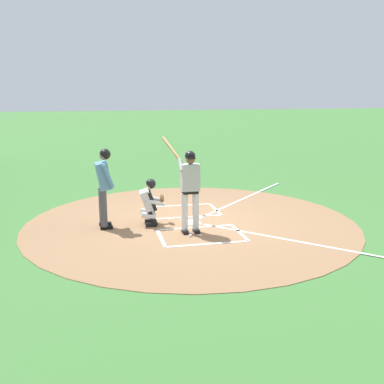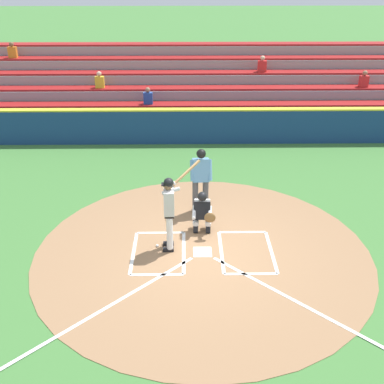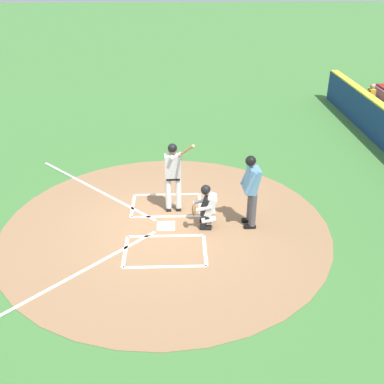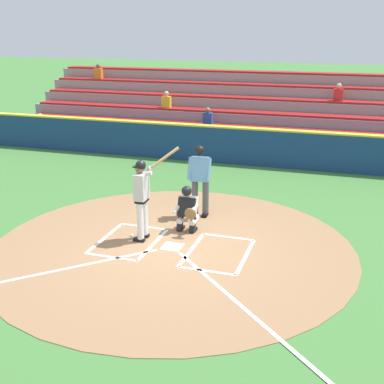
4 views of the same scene
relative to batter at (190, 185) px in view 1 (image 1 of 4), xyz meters
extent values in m
plane|color=#427A38|center=(-0.77, 0.20, -1.10)|extent=(120.00, 120.00, 0.00)
cylinder|color=#99704C|center=(-0.77, 0.20, -1.09)|extent=(8.00, 8.00, 0.01)
cube|color=white|center=(-0.77, 0.20, -1.08)|extent=(0.44, 0.44, 0.01)
cube|color=white|center=(-1.82, -0.70, -1.08)|extent=(1.20, 0.08, 0.01)
cube|color=white|center=(-1.82, 1.10, -1.08)|extent=(1.20, 0.08, 0.01)
cube|color=white|center=(-1.22, 0.20, -1.08)|extent=(0.08, 1.80, 0.01)
cube|color=white|center=(-2.42, 0.20, -1.08)|extent=(0.08, 1.80, 0.01)
cube|color=white|center=(0.28, -0.70, -1.08)|extent=(1.20, 0.08, 0.01)
cube|color=white|center=(0.28, 1.10, -1.08)|extent=(1.20, 0.08, 0.01)
cube|color=white|center=(-0.32, 0.20, -1.08)|extent=(0.08, 1.80, 0.01)
cube|color=white|center=(0.88, 0.20, -1.08)|extent=(0.08, 1.80, 0.01)
cube|color=white|center=(1.33, 2.30, -1.08)|extent=(3.73, 3.73, 0.01)
cube|color=white|center=(-2.87, 2.30, -1.08)|extent=(3.73, 3.73, 0.01)
cylinder|color=white|center=(0.01, 0.14, -0.60)|extent=(0.15, 0.15, 0.84)
cube|color=black|center=(0.05, 0.14, -1.05)|extent=(0.26, 0.13, 0.09)
cylinder|color=white|center=(0.01, -0.12, -0.60)|extent=(0.15, 0.15, 0.84)
cube|color=black|center=(0.05, -0.12, -1.05)|extent=(0.26, 0.13, 0.09)
cube|color=black|center=(0.01, 0.01, -0.13)|extent=(0.23, 0.34, 0.10)
cube|color=#BCBCBC|center=(0.01, 0.01, 0.18)|extent=(0.25, 0.41, 0.60)
sphere|color=brown|center=(0.03, 0.01, 0.59)|extent=(0.21, 0.21, 0.21)
sphere|color=black|center=(0.01, 0.01, 0.66)|extent=(0.23, 0.23, 0.23)
cube|color=black|center=(0.12, 0.01, 0.63)|extent=(0.11, 0.17, 0.02)
cylinder|color=#BCBCBC|center=(-0.04, 0.03, 0.46)|extent=(0.43, 0.10, 0.21)
cylinder|color=#BCBCBC|center=(-0.04, -0.18, 0.46)|extent=(0.27, 0.10, 0.29)
cylinder|color=#AD7F4C|center=(-0.40, -0.32, 0.76)|extent=(0.68, 0.38, 0.53)
cylinder|color=#AD7F4C|center=(-0.09, -0.17, 0.52)|extent=(0.10, 0.10, 0.08)
cube|color=black|center=(-0.95, -0.78, -1.05)|extent=(0.13, 0.27, 0.09)
cube|color=black|center=(-0.95, -0.74, -0.90)|extent=(0.13, 0.25, 0.37)
cylinder|color=silver|center=(-0.95, -0.84, -0.82)|extent=(0.17, 0.37, 0.21)
cube|color=black|center=(-0.63, -0.80, -1.05)|extent=(0.13, 0.27, 0.09)
cube|color=black|center=(-0.63, -0.76, -0.90)|extent=(0.13, 0.25, 0.37)
cylinder|color=silver|center=(-0.63, -0.86, -0.82)|extent=(0.17, 0.37, 0.21)
cube|color=silver|center=(-0.79, -0.86, -0.48)|extent=(0.42, 0.38, 0.52)
cube|color=black|center=(-0.79, -0.75, -0.48)|extent=(0.43, 0.24, 0.46)
sphere|color=beige|center=(-0.79, -0.79, -0.11)|extent=(0.21, 0.21, 0.21)
sphere|color=black|center=(-0.79, -0.77, -0.09)|extent=(0.24, 0.24, 0.24)
cylinder|color=silver|center=(-0.98, -0.68, -0.50)|extent=(0.11, 0.45, 0.20)
cylinder|color=silver|center=(-0.58, -0.70, -0.50)|extent=(0.11, 0.45, 0.20)
ellipsoid|color=brown|center=(-0.97, -0.48, -0.53)|extent=(0.28, 0.11, 0.28)
cylinder|color=#4C4C51|center=(-0.92, -1.90, -0.59)|extent=(0.16, 0.16, 0.86)
cube|color=black|center=(-0.92, -1.85, -1.05)|extent=(0.15, 0.29, 0.09)
cylinder|color=#4C4C51|center=(-0.64, -1.88, -0.59)|extent=(0.16, 0.16, 0.86)
cube|color=black|center=(-0.64, -1.83, -1.05)|extent=(0.15, 0.29, 0.09)
cube|color=#5B8EB7|center=(-0.78, -1.85, 0.15)|extent=(0.46, 0.39, 0.66)
sphere|color=#9E7051|center=(-0.78, -1.81, 0.62)|extent=(0.22, 0.22, 0.22)
sphere|color=black|center=(-0.79, -1.79, 0.64)|extent=(0.25, 0.25, 0.25)
cylinder|color=#5B8EB7|center=(-1.03, -1.79, 0.18)|extent=(0.12, 0.29, 0.56)
cylinder|color=#5B8EB7|center=(-0.55, -1.76, 0.18)|extent=(0.12, 0.29, 0.56)
sphere|color=white|center=(0.32, -0.05, -1.06)|extent=(0.07, 0.07, 0.07)
camera|label=1|loc=(9.64, -2.06, 2.08)|focal=42.54mm
camera|label=2|loc=(-0.39, 9.96, 5.34)|focal=45.41mm
camera|label=3|loc=(-10.23, -0.12, 4.83)|focal=42.14mm
camera|label=4|loc=(-4.35, 9.93, 3.56)|focal=47.83mm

